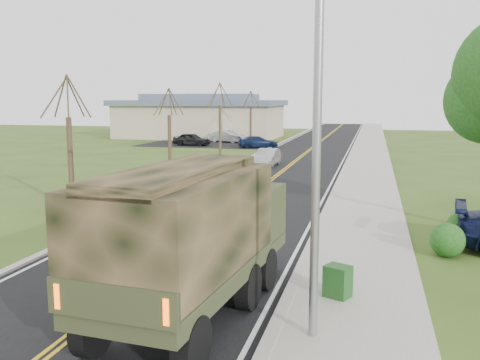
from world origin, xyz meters
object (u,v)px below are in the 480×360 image
(suv_champagne, at_px, (187,186))
(utility_box_near, at_px, (338,281))
(military_truck, at_px, (192,230))
(sedan_silver, at_px, (267,157))

(suv_champagne, distance_m, utility_box_near, 14.87)
(military_truck, distance_m, utility_box_near, 3.97)
(suv_champagne, xyz_separation_m, sedan_silver, (1.39, 13.99, -0.00))
(utility_box_near, bearing_deg, military_truck, -126.17)
(sedan_silver, height_order, utility_box_near, sedan_silver)
(military_truck, distance_m, sedan_silver, 28.39)
(military_truck, xyz_separation_m, suv_champagne, (-5.17, 14.11, -1.39))
(sedan_silver, bearing_deg, suv_champagne, -94.61)
(military_truck, bearing_deg, suv_champagne, 115.39)
(utility_box_near, bearing_deg, sedan_silver, 129.03)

